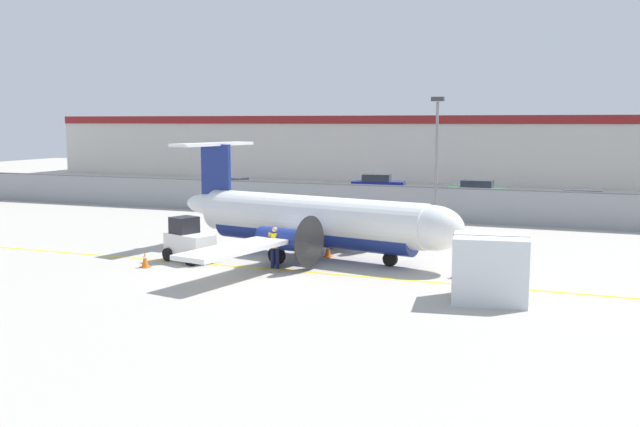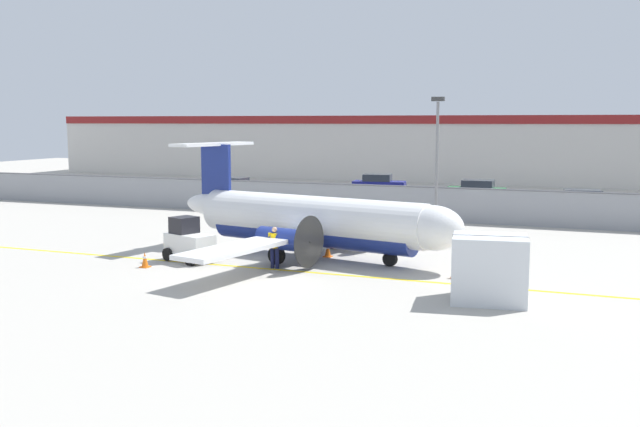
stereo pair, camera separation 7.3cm
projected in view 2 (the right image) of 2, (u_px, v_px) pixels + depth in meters
The scene contains 16 objects.
ground_plane at pixel (264, 269), 28.85m from camera, with size 140.00×140.00×0.01m.
perimeter_fence at pixel (377, 201), 43.51m from camera, with size 98.00×0.10×2.10m.
parking_lot_strip at pixel (420, 199), 54.29m from camera, with size 98.00×17.00×0.12m.
background_building at pixel (463, 148), 70.99m from camera, with size 91.00×8.10×6.50m.
commuter_airplane at pixel (317, 221), 31.07m from camera, with size 14.32×15.99×4.92m.
baggage_tug at pixel (189, 241), 30.33m from camera, with size 2.57×2.01×1.88m.
ground_crew_worker at pixel (275, 245), 28.79m from camera, with size 0.55×0.37×1.70m.
cargo_container at pixel (489, 269), 23.46m from camera, with size 2.66×2.32×2.20m.
traffic_cone_near_left at pixel (145, 260), 29.07m from camera, with size 0.36×0.36×0.64m.
traffic_cone_near_right at pixel (456, 270), 27.08m from camera, with size 0.36×0.36×0.64m.
traffic_cone_far_left at pixel (328, 250), 31.31m from camera, with size 0.36×0.36×0.64m.
parked_car_0 at pixel (231, 188), 54.22m from camera, with size 4.25×2.11×1.58m.
parked_car_1 at pixel (379, 184), 57.53m from camera, with size 4.38×2.42×1.58m.
parked_car_2 at pixel (476, 191), 51.84m from camera, with size 4.21×2.02×1.58m.
parked_car_3 at pixel (584, 203), 44.46m from camera, with size 4.37×2.39×1.58m.
apron_light_pole at pixel (437, 151), 39.56m from camera, with size 0.70×0.30×7.27m.
Camera 2 is at (12.29, -23.62, 5.92)m, focal length 40.00 mm.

